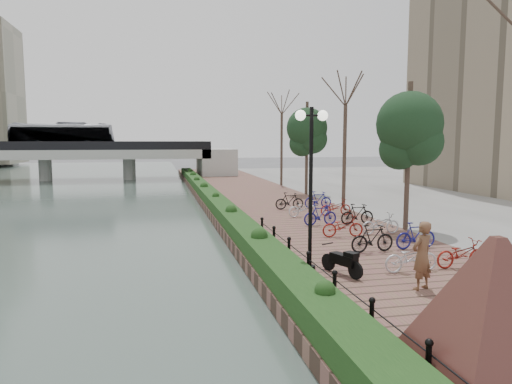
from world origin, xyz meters
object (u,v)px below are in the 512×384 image
object	(u,v)px
lamppost	(311,154)
pedestrian	(422,256)
granite_monument	(494,309)
motorcycle	(342,260)

from	to	relation	value
lamppost	pedestrian	distance (m)	4.29
lamppost	granite_monument	bearing A→B (deg)	-83.78
granite_monument	lamppost	world-z (taller)	lamppost
granite_monument	lamppost	bearing A→B (deg)	96.22
granite_monument	lamppost	distance (m)	7.38
pedestrian	motorcycle	bearing A→B (deg)	-68.61
granite_monument	pedestrian	bearing A→B (deg)	71.34
motorcycle	pedestrian	bearing A→B (deg)	-70.00
pedestrian	granite_monument	bearing A→B (deg)	50.61
granite_monument	pedestrian	xyz separation A→B (m)	(1.50, 4.45, -0.31)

